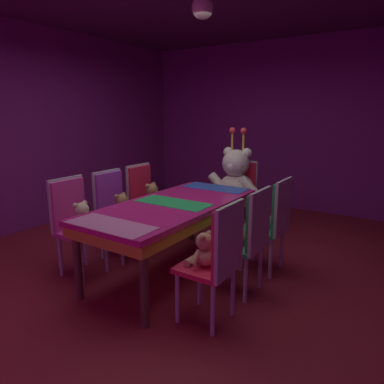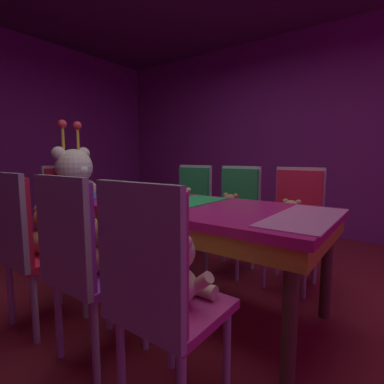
% 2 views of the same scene
% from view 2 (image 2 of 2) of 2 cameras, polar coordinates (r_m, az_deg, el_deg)
% --- Properties ---
extents(ground_plane, '(7.90, 7.90, 0.00)m').
position_cam_2_polar(ground_plane, '(2.32, -1.58, -20.57)').
color(ground_plane, maroon).
extents(wall_right, '(0.12, 6.40, 2.80)m').
position_cam_2_polar(wall_right, '(4.42, 19.89, 10.75)').
color(wall_right, '#721E72').
rests_on(wall_right, ground_plane).
extents(banquet_table, '(0.90, 2.02, 0.75)m').
position_cam_2_polar(banquet_table, '(2.10, -1.64, -4.60)').
color(banquet_table, '#C61E72').
rests_on(banquet_table, ground_plane).
extents(chair_left_0, '(0.42, 0.41, 0.98)m').
position_cam_2_polar(chair_left_0, '(1.15, -7.54, -17.44)').
color(chair_left_0, '#CC338C').
rests_on(chair_left_0, ground_plane).
extents(teddy_left_0, '(0.25, 0.32, 0.30)m').
position_cam_2_polar(teddy_left_0, '(1.25, -2.77, -15.68)').
color(teddy_left_0, beige).
rests_on(teddy_left_0, chair_left_0).
extents(chair_left_1, '(0.42, 0.41, 0.98)m').
position_cam_2_polar(chair_left_1, '(1.56, -21.45, -11.30)').
color(chair_left_1, purple).
rests_on(chair_left_1, ground_plane).
extents(teddy_left_1, '(0.24, 0.30, 0.29)m').
position_cam_2_polar(teddy_left_1, '(1.64, -17.10, -10.76)').
color(teddy_left_1, '#9E7247').
rests_on(teddy_left_1, chair_left_1).
extents(chair_left_2, '(0.42, 0.41, 0.98)m').
position_cam_2_polar(chair_left_2, '(2.02, -30.29, -7.64)').
color(chair_left_2, red).
rests_on(chair_left_2, ground_plane).
extents(teddy_left_2, '(0.25, 0.33, 0.31)m').
position_cam_2_polar(teddy_left_2, '(2.08, -26.58, -7.17)').
color(teddy_left_2, '#9E7247').
rests_on(teddy_left_2, chair_left_2).
extents(chair_right_0, '(0.42, 0.41, 0.98)m').
position_cam_2_polar(chair_right_0, '(2.61, 19.88, -3.98)').
color(chair_right_0, red).
rests_on(chair_right_0, ground_plane).
extents(teddy_right_0, '(0.22, 0.29, 0.27)m').
position_cam_2_polar(teddy_right_0, '(2.48, 18.92, -4.99)').
color(teddy_right_0, tan).
rests_on(teddy_right_0, chair_right_0).
extents(chair_right_1, '(0.42, 0.41, 0.98)m').
position_cam_2_polar(chair_right_1, '(2.82, 8.82, -2.88)').
color(chair_right_1, '#268C4C').
rests_on(chair_right_1, ground_plane).
extents(teddy_right_1, '(0.23, 0.30, 0.28)m').
position_cam_2_polar(teddy_right_1, '(2.70, 7.40, -3.67)').
color(teddy_right_1, '#9E7247').
rests_on(teddy_right_1, chair_right_1).
extents(chair_right_2, '(0.42, 0.41, 0.98)m').
position_cam_2_polar(chair_right_2, '(3.12, -0.15, -1.86)').
color(chair_right_2, '#268C4C').
rests_on(chair_right_2, ground_plane).
extents(teddy_right_2, '(0.25, 0.32, 0.30)m').
position_cam_2_polar(teddy_right_2, '(3.00, -1.80, -2.37)').
color(teddy_right_2, beige).
rests_on(teddy_right_2, chair_right_2).
extents(throne_chair, '(0.41, 0.42, 0.98)m').
position_cam_2_polar(throne_chair, '(3.28, -23.45, -1.99)').
color(throne_chair, red).
rests_on(throne_chair, ground_plane).
extents(king_teddy_bear, '(0.76, 0.59, 0.97)m').
position_cam_2_polar(king_teddy_bear, '(3.11, -21.98, 0.82)').
color(king_teddy_bear, silver).
rests_on(king_teddy_bear, throne_chair).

